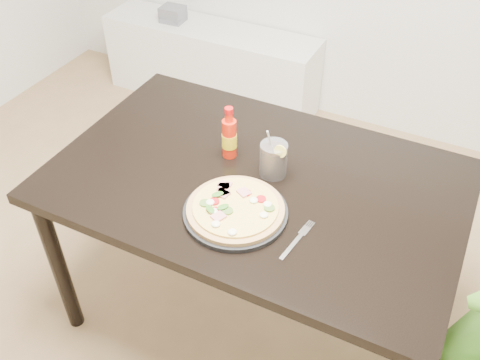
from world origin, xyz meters
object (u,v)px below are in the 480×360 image
at_px(pizza, 235,208).
at_px(fork, 298,239).
at_px(plate, 236,212).
at_px(cola_cup, 273,160).
at_px(hot_sauce_bottle, 229,137).
at_px(dining_table, 255,195).
at_px(media_console, 211,64).

relative_size(pizza, fork, 1.64).
height_order(plate, cola_cup, cola_cup).
bearing_deg(hot_sauce_bottle, cola_cup, -7.42).
distance_m(pizza, hot_sauce_bottle, 0.31).
distance_m(dining_table, media_console, 1.79).
relative_size(dining_table, hot_sauce_bottle, 6.96).
bearing_deg(cola_cup, dining_table, -133.74).
xyz_separation_m(dining_table, fork, (0.24, -0.21, 0.09)).
relative_size(plate, cola_cup, 1.81).
relative_size(pizza, cola_cup, 1.69).
height_order(plate, media_console, plate).
distance_m(dining_table, hot_sauce_bottle, 0.22).
height_order(dining_table, plate, plate).
bearing_deg(media_console, hot_sauce_bottle, -58.03).
xyz_separation_m(pizza, cola_cup, (0.02, 0.24, 0.03)).
bearing_deg(dining_table, plate, -84.00).
bearing_deg(media_console, dining_table, -55.42).
xyz_separation_m(pizza, hot_sauce_bottle, (-0.16, 0.26, 0.05)).
relative_size(cola_cup, fork, 0.97).
relative_size(dining_table, pizza, 4.52).
distance_m(pizza, media_console, 1.98).
xyz_separation_m(plate, pizza, (-0.00, -0.00, 0.02)).
xyz_separation_m(plate, fork, (0.22, -0.01, -0.01)).
bearing_deg(plate, pizza, -171.96).
distance_m(plate, cola_cup, 0.24).
bearing_deg(plate, cola_cup, 84.36).
bearing_deg(fork, plate, -175.34).
height_order(plate, pizza, pizza).
height_order(pizza, media_console, pizza).
bearing_deg(hot_sauce_bottle, fork, -36.20).
bearing_deg(fork, media_console, 134.90).
distance_m(fork, media_console, 2.11).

